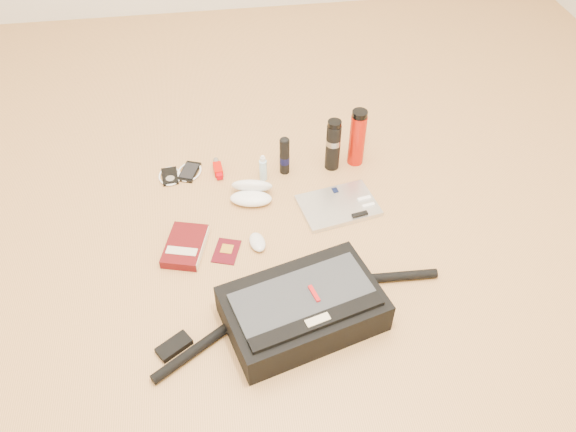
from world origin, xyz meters
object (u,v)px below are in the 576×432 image
Objects in this scene: laptop at (339,206)px; thermos_red at (357,138)px; book at (186,246)px; messenger_bag at (302,309)px; thermos_black at (333,145)px.

thermos_red reaches higher than laptop.
book is at bearing -151.19° from thermos_red.
messenger_bag is at bearing -125.43° from laptop.
book is 0.84m from thermos_red.
thermos_red is (0.13, 0.27, 0.12)m from laptop.
thermos_red is (0.36, 0.77, 0.06)m from messenger_bag.
messenger_bag reaches higher than laptop.
thermos_black is 0.11m from thermos_red.
book reaches higher than laptop.
messenger_bag is 4.22× the size of thermos_black.
thermos_black reaches higher than messenger_bag.
messenger_bag is 3.82× the size of thermos_red.
messenger_bag is 0.79m from thermos_black.
thermos_red reaches higher than book.
thermos_black is (0.25, 0.75, 0.05)m from messenger_bag.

